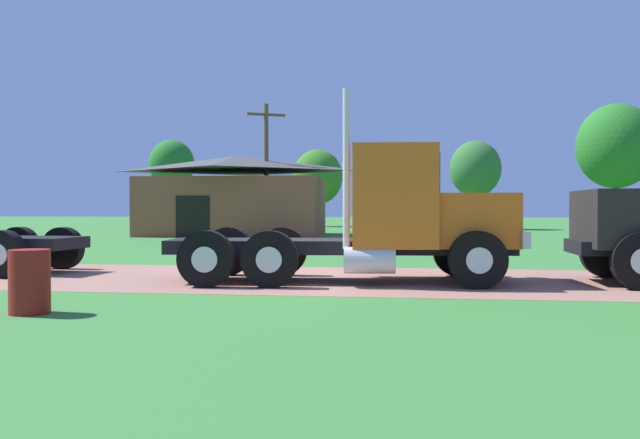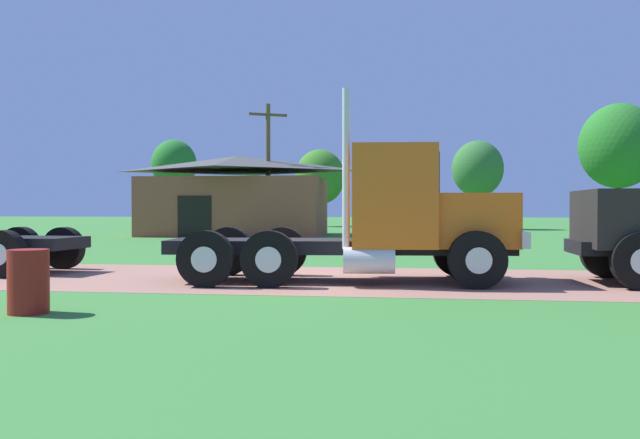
# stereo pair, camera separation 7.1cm
# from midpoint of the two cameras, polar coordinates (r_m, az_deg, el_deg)

# --- Properties ---
(ground_plane) EXTENTS (200.00, 200.00, 0.00)m
(ground_plane) POSITION_cam_midpoint_polar(r_m,az_deg,el_deg) (14.69, -2.44, -5.08)
(ground_plane) COLOR #397933
(dirt_track) EXTENTS (120.00, 5.72, 0.01)m
(dirt_track) POSITION_cam_midpoint_polar(r_m,az_deg,el_deg) (14.69, -2.44, -5.06)
(dirt_track) COLOR #9B6B59
(dirt_track) RESTS_ON ground_plane
(truck_foreground_white) EXTENTS (7.42, 3.24, 3.91)m
(truck_foreground_white) POSITION_cam_midpoint_polar(r_m,az_deg,el_deg) (14.04, 6.14, 0.06)
(truck_foreground_white) COLOR black
(truck_foreground_white) RESTS_ON ground_plane
(steel_barrel) EXTENTS (0.58, 0.58, 0.94)m
(steel_barrel) POSITION_cam_midpoint_polar(r_m,az_deg,el_deg) (10.68, -23.53, -4.89)
(steel_barrel) COLOR maroon
(steel_barrel) RESTS_ON ground_plane
(shed_building) EXTENTS (10.58, 7.78, 4.55)m
(shed_building) POSITION_cam_midpoint_polar(r_m,az_deg,el_deg) (38.56, -7.07, 1.93)
(shed_building) COLOR brown
(shed_building) RESTS_ON ground_plane
(utility_pole_far) EXTENTS (2.01, 1.16, 7.39)m
(utility_pole_far) POSITION_cam_midpoint_polar(r_m,az_deg,el_deg) (37.54, -4.42, 4.63)
(utility_pole_far) COLOR brown
(utility_pole_far) RESTS_ON ground_plane
(tree_left) EXTENTS (3.57, 3.57, 7.01)m
(tree_left) POSITION_cam_midpoint_polar(r_m,az_deg,el_deg) (54.41, -12.36, 4.60)
(tree_left) COLOR #513823
(tree_left) RESTS_ON ground_plane
(tree_mid) EXTENTS (4.21, 4.21, 6.51)m
(tree_mid) POSITION_cam_midpoint_polar(r_m,az_deg,el_deg) (56.28, 0.03, 3.66)
(tree_mid) COLOR #513823
(tree_mid) RESTS_ON ground_plane
(tree_right) EXTENTS (3.74, 3.74, 6.51)m
(tree_right) POSITION_cam_midpoint_polar(r_m,az_deg,el_deg) (50.27, 13.39, 4.23)
(tree_right) COLOR #513823
(tree_right) RESTS_ON ground_plane
(tree_far_right) EXTENTS (5.35, 5.35, 8.82)m
(tree_far_right) POSITION_cam_midpoint_polar(r_m,az_deg,el_deg) (50.83, 24.26, 5.75)
(tree_far_right) COLOR #513823
(tree_far_right) RESTS_ON ground_plane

